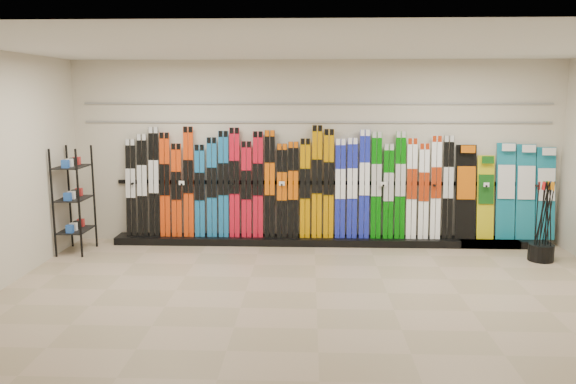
{
  "coord_description": "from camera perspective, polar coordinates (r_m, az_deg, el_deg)",
  "views": [
    {
      "loc": [
        -0.1,
        -6.73,
        2.46
      ],
      "look_at": [
        -0.39,
        1.0,
        1.1
      ],
      "focal_mm": 35.0,
      "sensor_mm": 36.0,
      "label": 1
    }
  ],
  "objects": [
    {
      "name": "slatwall_rail_1",
      "position": [
        9.21,
        2.83,
        8.97
      ],
      "size": [
        7.6,
        0.02,
        0.03
      ],
      "primitive_type": "cube",
      "color": "gray",
      "rests_on": "back_wall"
    },
    {
      "name": "accessory_rack",
      "position": [
        9.33,
        -20.91,
        -0.77
      ],
      "size": [
        0.4,
        0.6,
        1.66
      ],
      "primitive_type": "cube",
      "color": "black",
      "rests_on": "floor"
    },
    {
      "name": "floor",
      "position": [
        7.16,
        2.88,
        -10.13
      ],
      "size": [
        8.0,
        8.0,
        0.0
      ],
      "primitive_type": "plane",
      "color": "gray",
      "rests_on": "ground"
    },
    {
      "name": "ski_poles",
      "position": [
        9.08,
        24.57,
        -2.7
      ],
      "size": [
        0.29,
        0.23,
        1.18
      ],
      "color": "black",
      "rests_on": "pole_bin"
    },
    {
      "name": "ski_rack_base",
      "position": [
        9.33,
        4.11,
        -4.96
      ],
      "size": [
        8.0,
        0.4,
        0.12
      ],
      "primitive_type": "cube",
      "color": "black",
      "rests_on": "floor"
    },
    {
      "name": "back_wall",
      "position": [
        9.28,
        2.78,
        4.03
      ],
      "size": [
        8.0,
        0.0,
        8.0
      ],
      "primitive_type": "plane",
      "rotation": [
        1.57,
        0.0,
        0.0
      ],
      "color": "beige",
      "rests_on": "floor"
    },
    {
      "name": "ceiling",
      "position": [
        6.75,
        3.11,
        14.55
      ],
      "size": [
        8.0,
        8.0,
        0.0
      ],
      "primitive_type": "plane",
      "rotation": [
        3.14,
        0.0,
        0.0
      ],
      "color": "silver",
      "rests_on": "back_wall"
    },
    {
      "name": "snowboards",
      "position": [
        9.76,
        21.24,
        -0.1
      ],
      "size": [
        1.6,
        0.24,
        1.56
      ],
      "color": "black",
      "rests_on": "ski_rack_base"
    },
    {
      "name": "slatwall_rail_0",
      "position": [
        9.22,
        2.81,
        7.11
      ],
      "size": [
        7.6,
        0.02,
        0.03
      ],
      "primitive_type": "cube",
      "color": "gray",
      "rests_on": "back_wall"
    },
    {
      "name": "pole_bin",
      "position": [
        9.21,
        24.3,
        -5.62
      ],
      "size": [
        0.37,
        0.37,
        0.25
      ],
      "primitive_type": "cylinder",
      "color": "black",
      "rests_on": "floor"
    },
    {
      "name": "skis",
      "position": [
        9.17,
        -0.08,
        0.55
      ],
      "size": [
        5.37,
        0.19,
        1.84
      ],
      "color": "black",
      "rests_on": "ski_rack_base"
    }
  ]
}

